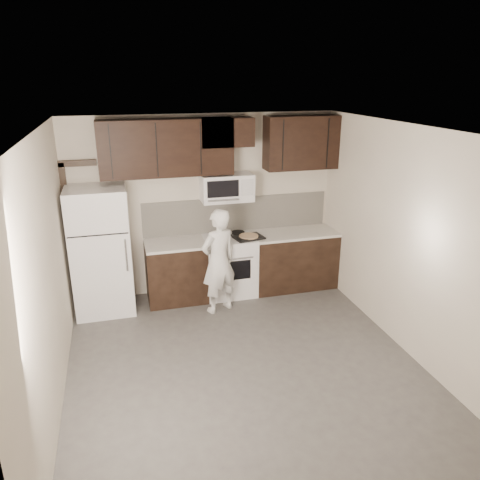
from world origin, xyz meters
name	(u,v)px	position (x,y,z in m)	size (l,w,h in m)	color
floor	(245,366)	(0.00, 0.00, 0.00)	(4.50, 4.50, 0.00)	#494745
back_wall	(205,205)	(0.00, 2.25, 1.35)	(4.00, 4.00, 0.00)	beige
ceiling	(246,131)	(0.00, 0.00, 2.70)	(4.50, 4.50, 0.00)	white
counter_run	(248,264)	(0.60, 1.94, 0.46)	(2.95, 0.64, 0.91)	black
stove	(229,265)	(0.30, 1.94, 0.46)	(0.76, 0.66, 0.94)	white
backsplash	(237,214)	(0.50, 2.24, 1.18)	(2.90, 0.02, 0.54)	beige
upper_cabinets	(220,144)	(0.21, 2.08, 2.28)	(3.48, 0.35, 0.78)	black
microwave	(227,188)	(0.30, 2.06, 1.65)	(0.76, 0.42, 0.40)	white
refrigerator	(101,251)	(-1.55, 1.89, 0.90)	(0.80, 0.76, 1.80)	white
door_trim	(72,223)	(-1.92, 2.21, 1.25)	(0.50, 0.08, 2.12)	black
saucepan	(220,238)	(0.12, 1.79, 0.97)	(0.28, 0.16, 0.16)	silver
baking_tray	(249,237)	(0.58, 1.84, 0.92)	(0.43, 0.32, 0.02)	black
pizza	(249,236)	(0.58, 1.84, 0.94)	(0.29, 0.29, 0.02)	#CEB48A
person	(219,261)	(0.02, 1.43, 0.76)	(0.55, 0.36, 1.52)	white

